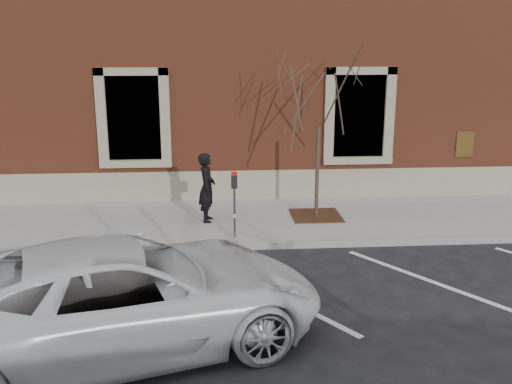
{
  "coord_description": "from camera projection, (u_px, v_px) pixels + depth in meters",
  "views": [
    {
      "loc": [
        -0.9,
        -11.61,
        4.3
      ],
      "look_at": [
        0.0,
        0.6,
        1.1
      ],
      "focal_mm": 40.0,
      "sensor_mm": 36.0,
      "label": 1
    }
  ],
  "objects": [
    {
      "name": "sidewalk_near",
      "position": [
        253.0,
        220.0,
        14.02
      ],
      "size": [
        40.0,
        3.5,
        0.15
      ],
      "primitive_type": "cube",
      "color": "#A7A39D",
      "rests_on": "ground"
    },
    {
      "name": "white_truck",
      "position": [
        125.0,
        296.0,
        8.16
      ],
      "size": [
        6.27,
        4.26,
        1.59
      ],
      "primitive_type": "imported",
      "rotation": [
        0.0,
        0.0,
        1.88
      ],
      "color": "silver",
      "rests_on": "ground"
    },
    {
      "name": "man",
      "position": [
        207.0,
        188.0,
        13.54
      ],
      "size": [
        0.44,
        0.63,
        1.66
      ],
      "primitive_type": "imported",
      "rotation": [
        0.0,
        0.0,
        1.49
      ],
      "color": "black",
      "rests_on": "sidewalk_near"
    },
    {
      "name": "building_civic",
      "position": [
        240.0,
        53.0,
        18.81
      ],
      "size": [
        40.0,
        8.62,
        8.0
      ],
      "color": "brown",
      "rests_on": "ground"
    },
    {
      "name": "parking_meter",
      "position": [
        234.0,
        192.0,
        12.34
      ],
      "size": [
        0.13,
        0.1,
        1.47
      ],
      "rotation": [
        0.0,
        0.0,
        0.41
      ],
      "color": "#595B60",
      "rests_on": "sidewalk_near"
    },
    {
      "name": "ground",
      "position": [
        258.0,
        248.0,
        12.35
      ],
      "size": [
        120.0,
        120.0,
        0.0
      ],
      "primitive_type": "plane",
      "color": "#28282B",
      "rests_on": "ground"
    },
    {
      "name": "tree_grate",
      "position": [
        316.0,
        215.0,
        14.12
      ],
      "size": [
        1.2,
        1.2,
        0.03
      ],
      "primitive_type": "cube",
      "color": "#472716",
      "rests_on": "sidewalk_near"
    },
    {
      "name": "curb_near",
      "position": [
        258.0,
        246.0,
        12.28
      ],
      "size": [
        40.0,
        0.12,
        0.15
      ],
      "primitive_type": "cube",
      "color": "#9E9E99",
      "rests_on": "ground"
    },
    {
      "name": "sapling",
      "position": [
        319.0,
        101.0,
        13.41
      ],
      "size": [
        2.42,
        2.42,
        4.04
      ],
      "color": "#423528",
      "rests_on": "sidewalk_near"
    },
    {
      "name": "parking_stripes",
      "position": [
        267.0,
        290.0,
        10.23
      ],
      "size": [
        28.0,
        4.4,
        0.01
      ],
      "primitive_type": null,
      "color": "silver",
      "rests_on": "ground"
    }
  ]
}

